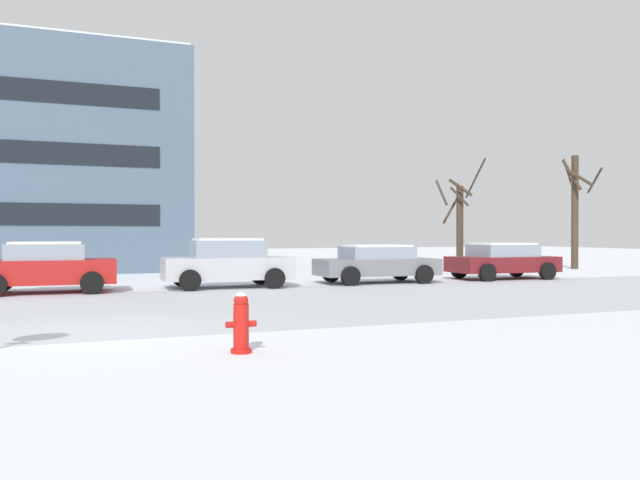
# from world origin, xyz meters

# --- Properties ---
(ground_plane) EXTENTS (120.00, 120.00, 0.00)m
(ground_plane) POSITION_xyz_m (0.00, 0.00, 0.00)
(ground_plane) COLOR white
(road_surface) EXTENTS (80.00, 8.77, 0.00)m
(road_surface) POSITION_xyz_m (0.00, 3.39, 0.00)
(road_surface) COLOR #B7BCC4
(road_surface) RESTS_ON ground
(fire_hydrant) EXTENTS (0.44, 0.30, 0.87)m
(fire_hydrant) POSITION_xyz_m (1.79, -2.75, 0.44)
(fire_hydrant) COLOR red
(fire_hydrant) RESTS_ON ground
(parked_car_red) EXTENTS (3.86, 2.12, 1.47)m
(parked_car_red) POSITION_xyz_m (-1.05, 8.41, 0.75)
(parked_car_red) COLOR red
(parked_car_red) RESTS_ON ground
(parked_car_silver) EXTENTS (4.04, 2.12, 1.55)m
(parked_car_silver) POSITION_xyz_m (4.21, 8.30, 0.78)
(parked_car_silver) COLOR silver
(parked_car_silver) RESTS_ON ground
(parked_car_gray) EXTENTS (4.22, 2.10, 1.32)m
(parked_car_gray) POSITION_xyz_m (9.47, 8.31, 0.68)
(parked_car_gray) COLOR slate
(parked_car_gray) RESTS_ON ground
(parked_car_maroon) EXTENTS (4.06, 2.17, 1.35)m
(parked_car_maroon) POSITION_xyz_m (14.74, 8.31, 0.70)
(parked_car_maroon) COLOR maroon
(parked_car_maroon) RESTS_ON ground
(tree_far_left) EXTENTS (2.18, 1.81, 5.48)m
(tree_far_left) POSITION_xyz_m (22.37, 12.74, 3.00)
(tree_far_left) COLOR #423326
(tree_far_left) RESTS_ON ground
(tree_far_mid) EXTENTS (1.88, 1.86, 4.86)m
(tree_far_mid) POSITION_xyz_m (14.96, 11.53, 2.18)
(tree_far_mid) COLOR #423326
(tree_far_mid) RESTS_ON ground
(building_far_left) EXTENTS (15.01, 8.25, 10.07)m
(building_far_left) POSITION_xyz_m (-2.76, 20.82, 5.03)
(building_far_left) COLOR slate
(building_far_left) RESTS_ON ground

